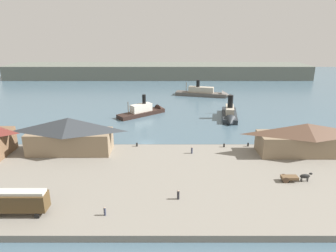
{
  "coord_description": "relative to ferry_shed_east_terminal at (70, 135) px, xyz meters",
  "views": [
    {
      "loc": [
        6.01,
        -77.61,
        30.67
      ],
      "look_at": [
        5.81,
        9.03,
        2.0
      ],
      "focal_mm": 32.73,
      "sensor_mm": 36.0,
      "label": 1
    }
  ],
  "objects": [
    {
      "name": "quay_promenade",
      "position": [
        17.64,
        -13.42,
        -5.0
      ],
      "size": [
        110.0,
        36.0,
        1.2
      ],
      "primitive_type": "cube",
      "color": "gray",
      "rests_on": "ground"
    },
    {
      "name": "ferry_approaching_west",
      "position": [
        41.14,
        66.7,
        -4.21
      ],
      "size": [
        25.35,
        10.7,
        8.6
      ],
      "color": "#514C47",
      "rests_on": "ground"
    },
    {
      "name": "ferry_outer_harbor",
      "position": [
        15.77,
        37.23,
        -4.26
      ],
      "size": [
        17.86,
        15.7,
        8.69
      ],
      "color": "black",
      "rests_on": "ground"
    },
    {
      "name": "pedestrian_near_west_shed",
      "position": [
        13.39,
        -26.29,
        -3.71
      ],
      "size": [
        0.38,
        0.38,
        1.52
      ],
      "color": "#33384C",
      "rests_on": "quay_promenade"
    },
    {
      "name": "ferry_departing_north",
      "position": [
        44.73,
        31.28,
        -4.14
      ],
      "size": [
        7.56,
        19.24,
        9.52
      ],
      "color": "#23282D",
      "rests_on": "ground"
    },
    {
      "name": "mooring_post_east",
      "position": [
        37.89,
        3.05,
        -3.95
      ],
      "size": [
        0.44,
        0.44,
        0.9
      ],
      "primitive_type": "cylinder",
      "color": "black",
      "rests_on": "quay_promenade"
    },
    {
      "name": "ferry_shed_west_terminal",
      "position": [
        56.32,
        -0.98,
        -0.56
      ],
      "size": [
        22.32,
        7.67,
        7.57
      ],
      "color": "#847056",
      "rests_on": "quay_promenade"
    },
    {
      "name": "mooring_post_center_west",
      "position": [
        15.71,
        3.57,
        -3.95
      ],
      "size": [
        0.44,
        0.44,
        0.9
      ],
      "primitive_type": "cylinder",
      "color": "black",
      "rests_on": "quay_promenade"
    },
    {
      "name": "mooring_post_west",
      "position": [
        44.1,
        3.57,
        -3.95
      ],
      "size": [
        0.44,
        0.44,
        0.9
      ],
      "primitive_type": "cylinder",
      "color": "black",
      "rests_on": "quay_promenade"
    },
    {
      "name": "street_tram",
      "position": [
        -0.63,
        -25.88,
        -1.92
      ],
      "size": [
        9.41,
        2.81,
        4.24
      ],
      "color": "#4C381E",
      "rests_on": "quay_promenade"
    },
    {
      "name": "far_headland",
      "position": [
        17.64,
        118.58,
        -1.6
      ],
      "size": [
        180.0,
        24.0,
        8.0
      ],
      "primitive_type": "cube",
      "color": "#60665B",
      "rests_on": "ground"
    },
    {
      "name": "horse_cart",
      "position": [
        48.68,
        -14.86,
        -3.48
      ],
      "size": [
        6.04,
        1.68,
        1.87
      ],
      "color": "brown",
      "rests_on": "quay_promenade"
    },
    {
      "name": "pedestrian_near_east_shed",
      "position": [
        29.39,
        -0.97,
        -3.64
      ],
      "size": [
        0.41,
        0.41,
        1.68
      ],
      "color": "#33384C",
      "rests_on": "quay_promenade"
    },
    {
      "name": "seawall_edge",
      "position": [
        17.64,
        4.98,
        -5.1
      ],
      "size": [
        110.0,
        0.8,
        1.0
      ],
      "primitive_type": "cube",
      "color": "#666159",
      "rests_on": "ground"
    },
    {
      "name": "pedestrian_near_cart",
      "position": [
        25.47,
        -21.4,
        -3.59
      ],
      "size": [
        0.44,
        0.44,
        1.78
      ],
      "color": "#232328",
      "rests_on": "quay_promenade"
    },
    {
      "name": "ferry_shed_east_terminal",
      "position": [
        0.0,
        0.0,
        0.0
      ],
      "size": [
        20.02,
        7.68,
        8.66
      ],
      "color": "#847056",
      "rests_on": "quay_promenade"
    },
    {
      "name": "ground_plane",
      "position": [
        17.64,
        8.58,
        -5.6
      ],
      "size": [
        320.0,
        320.0,
        0.0
      ],
      "primitive_type": "plane",
      "color": "#476070"
    }
  ]
}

